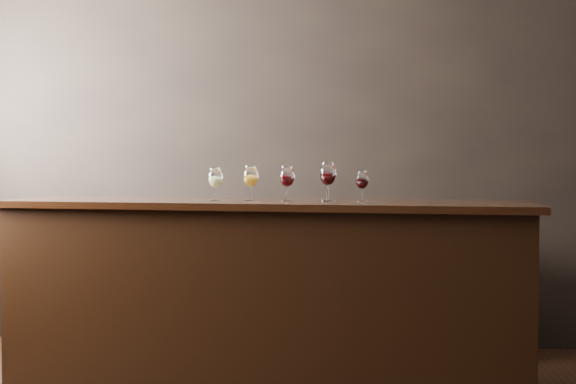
# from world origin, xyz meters

# --- Properties ---
(room_shell) EXTENTS (5.02, 4.52, 2.81)m
(room_shell) POSITION_xyz_m (-0.23, 0.11, 1.81)
(room_shell) COLOR black
(room_shell) RESTS_ON ground
(bar_counter) EXTENTS (2.96, 1.01, 1.02)m
(bar_counter) POSITION_xyz_m (0.04, 1.11, 0.51)
(bar_counter) COLOR black
(bar_counter) RESTS_ON ground
(bar_top) EXTENTS (3.06, 1.09, 0.04)m
(bar_top) POSITION_xyz_m (0.04, 1.11, 1.03)
(bar_top) COLOR black
(bar_top) RESTS_ON bar_counter
(back_bar_shelf) EXTENTS (2.29, 0.40, 0.82)m
(back_bar_shelf) POSITION_xyz_m (-0.08, 2.03, 0.41)
(back_bar_shelf) COLOR black
(back_bar_shelf) RESTS_ON ground
(glass_white) EXTENTS (0.08, 0.08, 0.19)m
(glass_white) POSITION_xyz_m (-0.23, 1.08, 1.18)
(glass_white) COLOR white
(glass_white) RESTS_ON bar_top
(glass_amber) EXTENTS (0.08, 0.08, 0.20)m
(glass_amber) POSITION_xyz_m (-0.03, 1.11, 1.19)
(glass_amber) COLOR white
(glass_amber) RESTS_ON bar_top
(glass_red_a) EXTENTS (0.08, 0.08, 0.20)m
(glass_red_a) POSITION_xyz_m (0.17, 1.14, 1.19)
(glass_red_a) COLOR white
(glass_red_a) RESTS_ON bar_top
(glass_red_b) EXTENTS (0.09, 0.09, 0.22)m
(glass_red_b) POSITION_xyz_m (0.40, 1.13, 1.20)
(glass_red_b) COLOR white
(glass_red_b) RESTS_ON bar_top
(glass_red_c) EXTENTS (0.07, 0.07, 0.17)m
(glass_red_c) POSITION_xyz_m (0.59, 1.10, 1.17)
(glass_red_c) COLOR white
(glass_red_c) RESTS_ON bar_top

